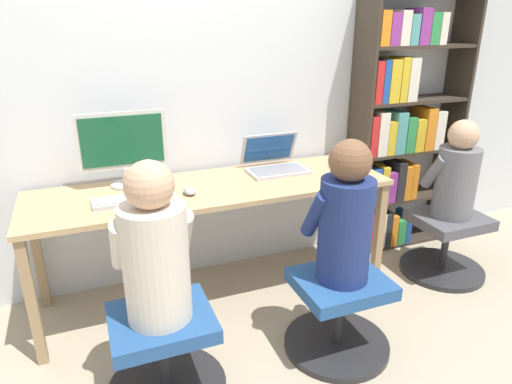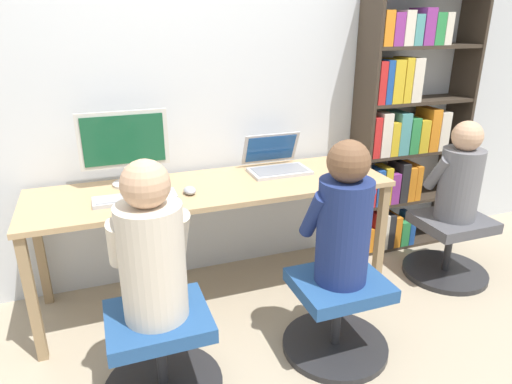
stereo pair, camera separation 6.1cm
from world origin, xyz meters
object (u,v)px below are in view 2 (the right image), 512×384
object	(u,v)px
office_chair_side	(448,246)
office_chair_right	(337,314)
person_at_laptop	(344,219)
person_near_shelf	(460,175)
desktop_monitor	(124,146)
office_chair_left	(161,353)
laptop	(277,163)
keyboard	(135,198)
bookshelf	(402,133)
person_at_monitor	(151,249)

from	to	relation	value
office_chair_side	office_chair_right	bearing A→B (deg)	-159.19
person_at_laptop	person_near_shelf	world-z (taller)	person_at_laptop
desktop_monitor	office_chair_left	distance (m)	1.18
laptop	office_chair_left	world-z (taller)	laptop
keyboard	office_chair_right	xyz separation A→B (m)	(0.92, -0.65, -0.54)
desktop_monitor	keyboard	distance (m)	0.35
person_near_shelf	desktop_monitor	bearing A→B (deg)	166.46
office_chair_right	person_near_shelf	distance (m)	1.28
laptop	office_chair_side	distance (m)	1.32
laptop	person_near_shelf	distance (m)	1.19
office_chair_left	person_near_shelf	xyz separation A→B (m)	(2.02, 0.40, 0.51)
laptop	person_near_shelf	bearing A→B (deg)	-21.70
laptop	office_chair_right	distance (m)	1.04
person_at_laptop	bookshelf	distance (m)	1.36
desktop_monitor	office_chair_left	size ratio (longest dim) A/B	0.89
laptop	person_near_shelf	xyz separation A→B (m)	(1.10, -0.44, -0.07)
laptop	office_chair_left	distance (m)	1.38
office_chair_left	person_at_monitor	distance (m)	0.54
keyboard	person_at_laptop	xyz separation A→B (m)	(0.92, -0.64, 0.01)
bookshelf	keyboard	bearing A→B (deg)	-172.09
office_chair_left	person_near_shelf	size ratio (longest dim) A/B	0.87
person_at_monitor	office_chair_side	distance (m)	2.13
person_at_monitor	keyboard	bearing A→B (deg)	90.15
office_chair_right	person_at_laptop	bearing A→B (deg)	90.00
bookshelf	office_chair_side	xyz separation A→B (m)	(0.10, -0.50, -0.69)
office_chair_right	bookshelf	size ratio (longest dim) A/B	0.30
office_chair_left	person_at_laptop	world-z (taller)	person_at_laptop
office_chair_left	person_near_shelf	distance (m)	2.12
keyboard	bookshelf	size ratio (longest dim) A/B	0.24
person_at_monitor	office_chair_side	size ratio (longest dim) A/B	1.28
office_chair_left	person_at_laptop	distance (m)	1.07
office_chair_left	person_at_laptop	size ratio (longest dim) A/B	0.78
office_chair_right	person_at_monitor	distance (m)	1.07
person_at_monitor	person_near_shelf	size ratio (longest dim) A/B	1.12
office_chair_right	office_chair_side	size ratio (longest dim) A/B	1.00
office_chair_right	bookshelf	xyz separation A→B (m)	(1.00, 0.92, 0.69)
laptop	office_chair_side	bearing A→B (deg)	-21.90
laptop	bookshelf	xyz separation A→B (m)	(1.00, 0.05, 0.11)
bookshelf	person_near_shelf	world-z (taller)	bookshelf
office_chair_left	person_at_monitor	xyz separation A→B (m)	(0.00, 0.01, 0.54)
person_at_laptop	person_at_monitor	bearing A→B (deg)	178.80
desktop_monitor	person_at_laptop	world-z (taller)	desktop_monitor
bookshelf	office_chair_left	bearing A→B (deg)	-154.99
person_at_monitor	bookshelf	bearing A→B (deg)	24.89
laptop	person_at_monitor	size ratio (longest dim) A/B	0.52
desktop_monitor	person_near_shelf	world-z (taller)	desktop_monitor
office_chair_right	person_near_shelf	bearing A→B (deg)	21.02
keyboard	office_chair_side	size ratio (longest dim) A/B	0.78
person_near_shelf	office_chair_left	bearing A→B (deg)	-168.71
office_chair_right	person_at_laptop	xyz separation A→B (m)	(0.00, 0.01, 0.55)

